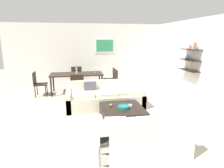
% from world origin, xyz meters
% --- Properties ---
extents(ground_plane, '(18.00, 18.00, 0.00)m').
position_xyz_m(ground_plane, '(0.00, 0.00, 0.00)').
color(ground_plane, '#BCB29E').
extents(back_wall_unit, '(8.40, 0.09, 2.70)m').
position_xyz_m(back_wall_unit, '(0.30, 3.53, 1.35)').
color(back_wall_unit, silver).
rests_on(back_wall_unit, ground).
extents(right_wall_shelf_unit, '(0.34, 8.20, 2.70)m').
position_xyz_m(right_wall_shelf_unit, '(3.03, 0.60, 1.35)').
color(right_wall_shelf_unit, silver).
rests_on(right_wall_shelf_unit, ground).
extents(sofa_beige, '(2.30, 0.90, 0.78)m').
position_xyz_m(sofa_beige, '(-0.11, 0.34, 0.29)').
color(sofa_beige, beige).
rests_on(sofa_beige, ground).
extents(loveseat_white, '(1.63, 0.90, 0.78)m').
position_xyz_m(loveseat_white, '(0.17, -2.16, 0.29)').
color(loveseat_white, white).
rests_on(loveseat_white, ground).
extents(coffee_table, '(1.03, 1.09, 0.38)m').
position_xyz_m(coffee_table, '(0.16, -0.81, 0.19)').
color(coffee_table, black).
rests_on(coffee_table, ground).
extents(decorative_bowl, '(0.29, 0.29, 0.07)m').
position_xyz_m(decorative_bowl, '(0.17, -0.87, 0.42)').
color(decorative_bowl, '#19666B').
rests_on(decorative_bowl, coffee_table).
extents(candle_jar, '(0.09, 0.09, 0.08)m').
position_xyz_m(candle_jar, '(0.35, -0.84, 0.42)').
color(candle_jar, silver).
rests_on(candle_jar, coffee_table).
extents(apple_on_coffee_table, '(0.08, 0.08, 0.08)m').
position_xyz_m(apple_on_coffee_table, '(-0.11, -0.69, 0.42)').
color(apple_on_coffee_table, '#669E2D').
rests_on(apple_on_coffee_table, coffee_table).
extents(dining_table, '(1.97, 0.89, 0.75)m').
position_xyz_m(dining_table, '(-0.92, 2.17, 0.68)').
color(dining_table, black).
rests_on(dining_table, ground).
extents(dining_chair_right_far, '(0.44, 0.44, 0.88)m').
position_xyz_m(dining_chair_right_far, '(0.47, 2.37, 0.50)').
color(dining_chair_right_far, black).
rests_on(dining_chair_right_far, ground).
extents(dining_chair_right_near, '(0.44, 0.44, 0.88)m').
position_xyz_m(dining_chair_right_near, '(0.47, 1.97, 0.50)').
color(dining_chair_right_near, black).
rests_on(dining_chair_right_near, ground).
extents(dining_chair_head, '(0.44, 0.44, 0.88)m').
position_xyz_m(dining_chair_head, '(-0.92, 3.02, 0.50)').
color(dining_chair_head, black).
rests_on(dining_chair_head, ground).
extents(dining_chair_foot, '(0.44, 0.44, 0.88)m').
position_xyz_m(dining_chair_foot, '(-0.92, 1.32, 0.50)').
color(dining_chair_foot, black).
rests_on(dining_chair_foot, ground).
extents(dining_chair_left_near, '(0.44, 0.44, 0.88)m').
position_xyz_m(dining_chair_left_near, '(-2.31, 1.97, 0.50)').
color(dining_chair_left_near, black).
rests_on(dining_chair_left_near, ground).
extents(wine_glass_head, '(0.07, 0.07, 0.18)m').
position_xyz_m(wine_glass_head, '(-0.92, 2.55, 0.87)').
color(wine_glass_head, silver).
rests_on(wine_glass_head, dining_table).
extents(wine_glass_right_far, '(0.07, 0.07, 0.16)m').
position_xyz_m(wine_glass_right_far, '(-0.20, 2.28, 0.86)').
color(wine_glass_right_far, silver).
rests_on(wine_glass_right_far, dining_table).
extents(wine_glass_foot, '(0.06, 0.06, 0.16)m').
position_xyz_m(wine_glass_foot, '(-0.92, 1.78, 0.86)').
color(wine_glass_foot, silver).
rests_on(wine_glass_foot, dining_table).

